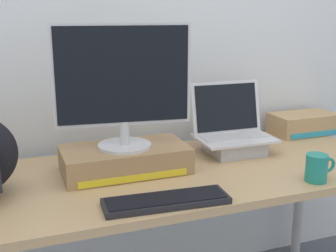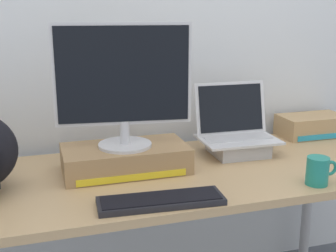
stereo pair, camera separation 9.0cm
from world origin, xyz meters
TOP-DOWN VIEW (x-y plane):
  - back_wall at (0.00, 0.45)m, footprint 7.00×0.10m
  - desk at (0.00, 0.00)m, footprint 1.82×0.70m
  - toner_box_yellow at (-0.15, 0.06)m, footprint 0.47×0.25m
  - desktop_monitor at (-0.15, 0.06)m, footprint 0.50×0.20m
  - open_laptop at (0.35, 0.13)m, footprint 0.33×0.24m
  - external_keyboard at (-0.11, -0.27)m, footprint 0.41×0.15m
  - coffee_mug at (0.47, -0.28)m, footprint 0.12×0.08m
  - toner_box_cyan at (0.82, 0.27)m, footprint 0.32×0.18m

SIDE VIEW (x-z plane):
  - desk at x=0.00m, z-range 0.29..1.00m
  - external_keyboard at x=-0.11m, z-range 0.71..0.74m
  - toner_box_yellow at x=-0.15m, z-range 0.71..0.81m
  - toner_box_cyan at x=0.82m, z-range 0.71..0.81m
  - coffee_mug at x=0.47m, z-range 0.71..0.81m
  - open_laptop at x=0.35m, z-range 0.63..0.92m
  - desktop_monitor at x=-0.15m, z-range 0.82..1.28m
  - back_wall at x=0.00m, z-range 0.00..2.60m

